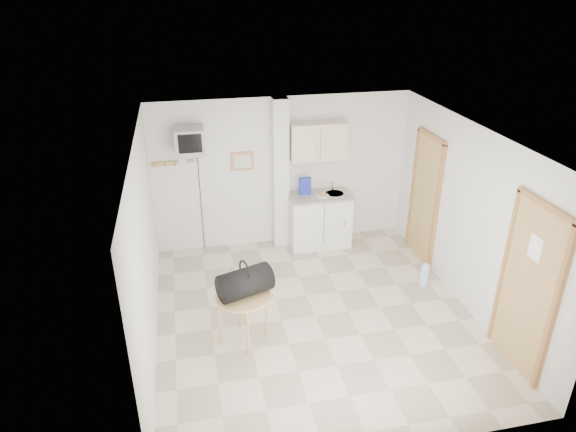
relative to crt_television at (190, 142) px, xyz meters
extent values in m
plane|color=beige|center=(1.45, -2.02, -1.94)|extent=(4.50, 4.50, 0.00)
cube|color=white|center=(1.45, 0.23, -0.69)|extent=(4.20, 0.04, 2.50)
cube|color=white|center=(1.45, -4.27, -0.69)|extent=(4.20, 0.04, 2.50)
cube|color=white|center=(-0.65, -2.02, -0.69)|extent=(0.04, 4.50, 2.50)
cube|color=white|center=(3.55, -2.02, -0.69)|extent=(0.04, 4.50, 2.50)
cube|color=white|center=(1.45, -2.02, 0.56)|extent=(4.20, 4.50, 0.04)
cube|color=white|center=(1.40, 0.12, -0.69)|extent=(0.25, 0.22, 2.50)
cube|color=#C17E52|center=(0.80, 0.21, -0.44)|extent=(0.36, 0.03, 0.30)
cube|color=silver|center=(0.80, 0.19, -0.44)|extent=(0.28, 0.01, 0.22)
cube|color=tan|center=(-0.40, 0.20, -0.39)|extent=(0.40, 0.05, 0.06)
cube|color=white|center=(1.13, 0.22, -0.99)|extent=(0.15, 0.02, 0.08)
cylinder|color=tan|center=(-0.55, 0.14, -0.40)|extent=(0.02, 0.08, 0.02)
cylinder|color=tan|center=(-0.40, 0.14, -0.40)|extent=(0.02, 0.08, 0.02)
cylinder|color=tan|center=(-0.25, 0.14, -0.40)|extent=(0.02, 0.08, 0.02)
cube|color=olive|center=(3.52, -0.77, -0.94)|extent=(0.04, 0.75, 2.00)
cube|color=#9F6B3D|center=(3.52, -0.77, -0.94)|extent=(0.06, 0.87, 2.06)
cube|color=olive|center=(3.52, -3.37, -0.93)|extent=(0.04, 0.82, 2.02)
cube|color=#9F6B3D|center=(3.52, -3.37, -0.93)|extent=(0.06, 0.94, 2.08)
cube|color=white|center=(3.50, -3.37, -0.39)|extent=(0.01, 0.20, 0.28)
cube|color=white|center=(2.03, -0.05, -1.50)|extent=(1.00, 0.55, 0.88)
cube|color=gray|center=(2.03, -0.05, -1.04)|extent=(1.03, 0.58, 0.04)
cylinder|color=#B7B7BA|center=(2.28, -0.05, -1.04)|extent=(0.30, 0.30, 0.05)
cylinder|color=#B7B7BA|center=(2.28, 0.09, -0.94)|extent=(0.02, 0.02, 0.16)
cylinder|color=#B7B7BA|center=(2.28, 0.03, -0.86)|extent=(0.02, 0.13, 0.02)
cube|color=beige|center=(2.00, 0.07, -0.14)|extent=(0.90, 0.32, 0.60)
cube|color=#202AA8|center=(1.79, 0.02, -0.87)|extent=(0.19, 0.07, 0.29)
cylinder|color=white|center=(2.05, -0.13, -1.01)|extent=(0.22, 0.22, 0.01)
sphere|color=tan|center=(2.05, -0.13, -0.96)|extent=(0.11, 0.11, 0.11)
cube|color=slate|center=(0.00, 0.07, -0.21)|extent=(0.36, 0.32, 0.02)
cube|color=slate|center=(0.00, 0.20, -0.29)|extent=(0.10, 0.06, 0.20)
cube|color=#9F9FA1|center=(0.00, 0.00, 0.01)|extent=(0.44, 0.42, 0.40)
cube|color=black|center=(0.00, -0.22, 0.03)|extent=(0.34, 0.02, 0.28)
cylinder|color=black|center=(0.10, 0.21, -1.07)|extent=(0.01, 0.01, 1.73)
cylinder|color=tan|center=(0.44, -2.32, -1.27)|extent=(0.67, 0.67, 0.03)
cylinder|color=tan|center=(0.74, -2.31, -1.61)|extent=(0.04, 0.04, 0.65)
cylinder|color=tan|center=(0.43, -2.03, -1.61)|extent=(0.04, 0.04, 0.65)
cylinder|color=tan|center=(0.15, -2.33, -1.61)|extent=(0.04, 0.04, 0.65)
cylinder|color=tan|center=(0.46, -2.62, -1.61)|extent=(0.04, 0.04, 0.65)
cylinder|color=black|center=(0.48, -2.33, -1.08)|extent=(0.72, 0.55, 0.35)
torus|color=black|center=(0.48, -2.33, -0.91)|extent=(0.11, 0.26, 0.26)
cylinder|color=#BDDEFA|center=(3.23, -1.61, -1.77)|extent=(0.12, 0.12, 0.33)
cylinder|color=#BDDEFA|center=(3.23, -1.61, -1.59)|extent=(0.04, 0.04, 0.04)
camera|label=1|loc=(-0.10, -7.53, 2.29)|focal=32.00mm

